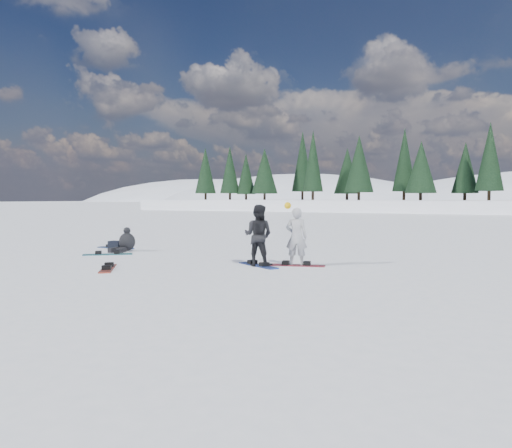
{
  "coord_description": "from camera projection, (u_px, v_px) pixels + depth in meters",
  "views": [
    {
      "loc": [
        6.05,
        -11.35,
        1.79
      ],
      "look_at": [
        -0.05,
        0.3,
        1.1
      ],
      "focal_mm": 35.0,
      "sensor_mm": 36.0,
      "label": 1
    }
  ],
  "objects": [
    {
      "name": "gear_bag",
      "position": [
        116.0,
        245.0,
        17.25
      ],
      "size": [
        0.47,
        0.32,
        0.3
      ],
      "primitive_type": "cube",
      "rotation": [
        0.0,
        0.0,
        0.06
      ],
      "color": "black",
      "rests_on": "ground"
    },
    {
      "name": "snowboarder_woman",
      "position": [
        296.0,
        236.0,
        13.07
      ],
      "size": [
        0.64,
        0.51,
        1.68
      ],
      "rotation": [
        0.0,
        0.0,
        3.42
      ],
      "color": "#AFAFB5",
      "rests_on": "ground"
    },
    {
      "name": "ground",
      "position": [
        252.0,
        267.0,
        12.94
      ],
      "size": [
        420.0,
        420.0,
        0.0
      ],
      "primitive_type": "plane",
      "color": "white",
      "rests_on": "ground"
    },
    {
      "name": "snowboard_man",
      "position": [
        258.0,
        265.0,
        13.1
      ],
      "size": [
        1.44,
        0.98,
        0.03
      ],
      "primitive_type": "cube",
      "rotation": [
        0.0,
        0.0,
        -0.51
      ],
      "color": "#1C389B",
      "rests_on": "ground"
    },
    {
      "name": "snowboard_loose_a",
      "position": [
        108.0,
        254.0,
        15.67
      ],
      "size": [
        1.33,
        1.18,
        0.03
      ],
      "primitive_type": "cube",
      "rotation": [
        0.0,
        0.0,
        0.7
      ],
      "color": "teal",
      "rests_on": "ground"
    },
    {
      "name": "snowboard_woman",
      "position": [
        296.0,
        265.0,
        13.11
      ],
      "size": [
        1.52,
        0.67,
        0.03
      ],
      "primitive_type": "cube",
      "rotation": [
        0.0,
        0.0,
        0.27
      ],
      "color": "maroon",
      "rests_on": "ground"
    },
    {
      "name": "seated_rider",
      "position": [
        126.0,
        242.0,
        16.7
      ],
      "size": [
        0.67,
        1.01,
        0.81
      ],
      "rotation": [
        0.0,
        0.0,
        0.22
      ],
      "color": "black",
      "rests_on": "ground"
    },
    {
      "name": "snowboarder_man",
      "position": [
        258.0,
        235.0,
        13.06
      ],
      "size": [
        0.85,
        0.7,
        1.62
      ],
      "primitive_type": "imported",
      "rotation": [
        0.0,
        0.0,
        3.26
      ],
      "color": "black",
      "rests_on": "ground"
    },
    {
      "name": "alpine_backdrop",
      "position": [
        463.0,
        240.0,
        186.42
      ],
      "size": [
        412.5,
        227.0,
        53.2
      ],
      "color": "white",
      "rests_on": "ground"
    },
    {
      "name": "snowboard_loose_b",
      "position": [
        108.0,
        268.0,
        12.53
      ],
      "size": [
        1.13,
        1.36,
        0.03
      ],
      "primitive_type": "cube",
      "rotation": [
        0.0,
        0.0,
        -0.92
      ],
      "color": "maroon",
      "rests_on": "ground"
    },
    {
      "name": "snowboard_loose_c",
      "position": [
        116.0,
        248.0,
        17.71
      ],
      "size": [
        1.5,
        0.29,
        0.03
      ],
      "primitive_type": "cube",
      "rotation": [
        0.0,
        0.0,
        -0.01
      ],
      "color": "navy",
      "rests_on": "ground"
    }
  ]
}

